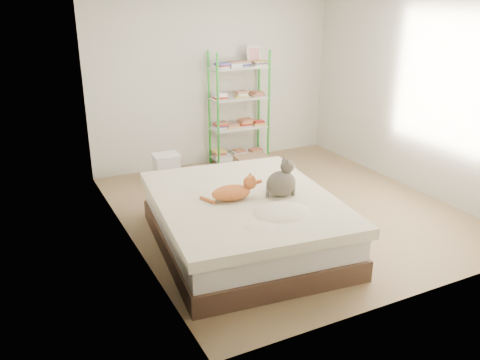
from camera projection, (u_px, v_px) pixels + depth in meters
room at (289, 105)px, 5.75m from camera, size 3.81×4.21×2.61m
bed at (244, 222)px, 5.25m from camera, size 1.97×2.36×0.56m
orange_cat at (231, 191)px, 5.05m from camera, size 0.50×0.31×0.19m
grey_cat at (281, 178)px, 5.11m from camera, size 0.34×0.29×0.38m
shelf_unit at (239, 108)px, 7.62m from camera, size 0.88×0.36×1.74m
cardboard_box at (253, 167)px, 7.16m from camera, size 0.48×0.47×0.38m
white_bin at (167, 168)px, 7.01m from camera, size 0.37×0.33×0.41m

